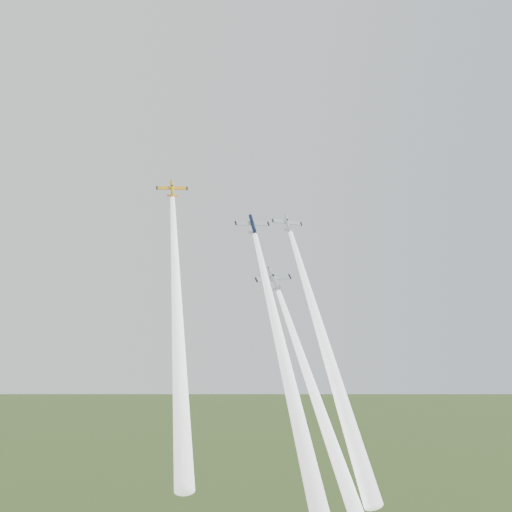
% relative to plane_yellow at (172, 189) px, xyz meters
% --- Properties ---
extents(plane_yellow, '(6.72, 5.32, 5.90)m').
position_rel_plane_yellow_xyz_m(plane_yellow, '(0.00, 0.00, 0.00)').
color(plane_yellow, '#F5A915').
extents(smoke_trail_yellow, '(5.20, 42.89, 51.12)m').
position_rel_plane_yellow_xyz_m(smoke_trail_yellow, '(-1.23, -22.30, -27.13)').
color(smoke_trail_yellow, white).
extents(plane_navy, '(7.31, 5.36, 6.39)m').
position_rel_plane_yellow_xyz_m(plane_navy, '(15.59, -7.31, -8.21)').
color(plane_navy, '#0D193D').
extents(smoke_trail_navy, '(2.90, 40.01, 47.73)m').
position_rel_plane_yellow_xyz_m(smoke_trail_navy, '(15.55, -28.26, -33.64)').
color(smoke_trail_navy, white).
extents(plane_silver_right, '(6.93, 5.03, 6.13)m').
position_rel_plane_yellow_xyz_m(plane_silver_right, '(24.26, -3.05, -6.71)').
color(plane_silver_right, silver).
extents(smoke_trail_silver_right, '(3.23, 40.12, 47.84)m').
position_rel_plane_yellow_xyz_m(smoke_trail_silver_right, '(24.47, -24.04, -32.20)').
color(smoke_trail_silver_right, white).
extents(plane_silver_low, '(8.49, 6.26, 7.23)m').
position_rel_plane_yellow_xyz_m(plane_silver_low, '(18.26, -13.86, -20.00)').
color(plane_silver_low, '#A7AEB5').
extents(smoke_trail_silver_low, '(7.75, 41.07, 48.97)m').
position_rel_plane_yellow_xyz_m(smoke_trail_silver_low, '(20.84, -35.16, -46.05)').
color(smoke_trail_silver_low, white).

